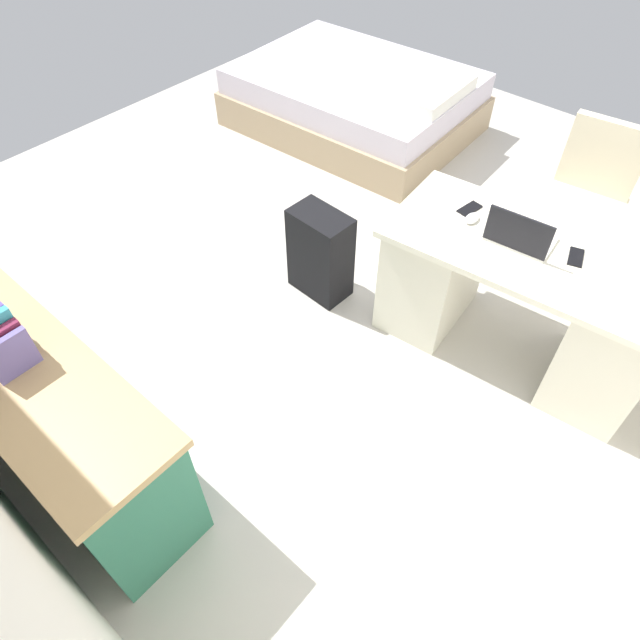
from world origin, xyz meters
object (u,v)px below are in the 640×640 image
object	(u,v)px
suitcase_black	(320,254)
laptop	(520,236)
office_chair	(579,211)
bed	(355,100)
desk	(518,300)
cell_phone_by_mouse	(470,209)
computer_mouse	(472,218)
credenza	(36,401)
cell_phone_near_laptop	(576,257)

from	to	relation	value
suitcase_black	laptop	world-z (taller)	laptop
office_chair	bed	bearing A→B (deg)	-13.05
desk	cell_phone_by_mouse	xyz separation A→B (m)	(0.41, -0.07, 0.35)
laptop	computer_mouse	size ratio (longest dim) A/B	3.31
office_chair	credenza	world-z (taller)	office_chair
credenza	bed	size ratio (longest dim) A/B	0.91
cell_phone_near_laptop	cell_phone_by_mouse	bearing A→B (deg)	-17.21
suitcase_black	cell_phone_by_mouse	distance (m)	0.91
suitcase_black	cell_phone_near_laptop	size ratio (longest dim) A/B	4.19
desk	laptop	xyz separation A→B (m)	(0.09, 0.02, 0.39)
office_chair	credenza	xyz separation A→B (m)	(1.27, 2.89, -0.04)
cell_phone_by_mouse	desk	bearing A→B (deg)	179.40
computer_mouse	credenza	bearing A→B (deg)	57.86
bed	cell_phone_near_laptop	xyz separation A→B (m)	(-2.36, 1.30, 0.49)
suitcase_black	bed	bearing A→B (deg)	-54.55
bed	suitcase_black	distance (m)	2.02
credenza	suitcase_black	size ratio (longest dim) A/B	3.16
credenza	suitcase_black	xyz separation A→B (m)	(-0.24, -1.68, -0.09)
laptop	cell_phone_by_mouse	bearing A→B (deg)	-15.30
cell_phone_by_mouse	computer_mouse	bearing A→B (deg)	135.92
office_chair	suitcase_black	xyz separation A→B (m)	(1.03, 1.21, -0.13)
desk	laptop	distance (m)	0.41
bed	cell_phone_by_mouse	world-z (taller)	cell_phone_by_mouse
office_chair	cell_phone_by_mouse	size ratio (longest dim) A/B	6.91
office_chair	computer_mouse	world-z (taller)	office_chair
suitcase_black	desk	bearing A→B (deg)	-160.52
credenza	laptop	bearing A→B (deg)	-122.04
laptop	cell_phone_near_laptop	xyz separation A→B (m)	(-0.26, -0.09, -0.04)
laptop	cell_phone_by_mouse	size ratio (longest dim) A/B	2.44
computer_mouse	cell_phone_by_mouse	world-z (taller)	computer_mouse
office_chair	cell_phone_by_mouse	xyz separation A→B (m)	(0.34, 0.82, 0.31)
bed	computer_mouse	xyz separation A→B (m)	(-1.84, 1.38, 0.50)
office_chair	desk	bearing A→B (deg)	94.59
suitcase_black	computer_mouse	distance (m)	0.93
credenza	suitcase_black	distance (m)	1.70
office_chair	credenza	distance (m)	3.16
laptop	computer_mouse	xyz separation A→B (m)	(0.26, -0.01, -0.03)
desk	suitcase_black	world-z (taller)	desk
office_chair	cell_phone_near_laptop	bearing A→B (deg)	106.28
bed	cell_phone_by_mouse	xyz separation A→B (m)	(-1.78, 1.31, 0.49)
desk	credenza	xyz separation A→B (m)	(1.34, 2.01, -0.00)
cell_phone_by_mouse	credenza	bearing A→B (deg)	74.40
office_chair	suitcase_black	distance (m)	1.59
computer_mouse	cell_phone_near_laptop	size ratio (longest dim) A/B	0.74
bed	cell_phone_near_laptop	bearing A→B (deg)	151.07
desk	computer_mouse	bearing A→B (deg)	1.33
credenza	bed	world-z (taller)	credenza
office_chair	cell_phone_by_mouse	distance (m)	0.94
credenza	computer_mouse	xyz separation A→B (m)	(-0.98, -2.00, 0.36)
suitcase_black	cell_phone_by_mouse	xyz separation A→B (m)	(-0.69, -0.40, 0.44)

